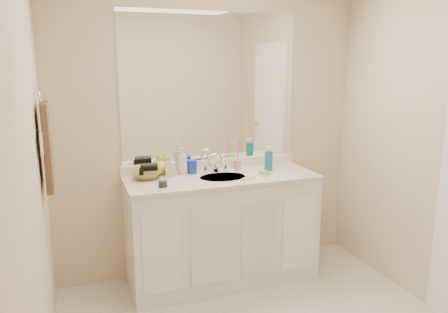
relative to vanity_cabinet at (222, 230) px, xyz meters
name	(u,v)px	position (x,y,z in m)	size (l,w,h in m)	color
wall_back	(211,131)	(0.00, 0.28, 0.77)	(2.60, 0.02, 2.40)	beige
wall_left	(31,187)	(-1.30, -1.02, 0.77)	(0.02, 2.60, 2.40)	beige
vanity_cabinet	(222,230)	(0.00, 0.00, 0.00)	(1.50, 0.55, 0.85)	silver
countertop	(222,178)	(0.00, 0.00, 0.44)	(1.52, 0.57, 0.03)	beige
backsplash	(212,164)	(0.00, 0.26, 0.50)	(1.52, 0.03, 0.08)	white
sink_basin	(223,178)	(0.00, -0.02, 0.44)	(0.37, 0.37, 0.02)	beige
faucet	(215,165)	(0.00, 0.16, 0.51)	(0.02, 0.02, 0.11)	silver
mirror	(211,88)	(0.00, 0.27, 1.14)	(1.48, 0.01, 1.20)	white
blue_mug	(192,167)	(-0.20, 0.18, 0.51)	(0.08, 0.08, 0.11)	#172FA0
tan_cup	(237,165)	(0.19, 0.14, 0.50)	(0.06, 0.06, 0.09)	tan
toothbrush	(238,153)	(0.20, 0.14, 0.60)	(0.01, 0.01, 0.21)	#FF4385
mouthwash_bottle	(269,161)	(0.44, 0.06, 0.54)	(0.07, 0.07, 0.16)	#0A7180
soap_dish	(264,175)	(0.32, -0.09, 0.46)	(0.09, 0.07, 0.01)	white
green_soap	(264,172)	(0.32, -0.09, 0.48)	(0.07, 0.05, 0.02)	#80DF36
orange_comb	(247,179)	(0.15, -0.16, 0.46)	(0.13, 0.03, 0.01)	orange
dark_jar	(163,184)	(-0.50, -0.14, 0.48)	(0.06, 0.06, 0.04)	black
soap_bottle_white	(183,161)	(-0.27, 0.18, 0.56)	(0.08, 0.08, 0.22)	silver
soap_bottle_cream	(171,166)	(-0.38, 0.15, 0.54)	(0.07, 0.08, 0.17)	beige
soap_bottle_yellow	(160,165)	(-0.44, 0.23, 0.53)	(0.12, 0.12, 0.15)	#D2D854
wicker_basket	(147,175)	(-0.57, 0.13, 0.48)	(0.22, 0.22, 0.05)	olive
hair_dryer	(149,167)	(-0.55, 0.13, 0.54)	(0.06, 0.06, 0.13)	black
towel_ring	(40,98)	(-1.27, -0.25, 1.12)	(0.11, 0.11, 0.01)	silver
hand_towel	(47,146)	(-1.25, -0.25, 0.82)	(0.04, 0.32, 0.55)	#32241B
switch_plate	(41,144)	(-1.27, -0.45, 0.88)	(0.01, 0.09, 0.13)	white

